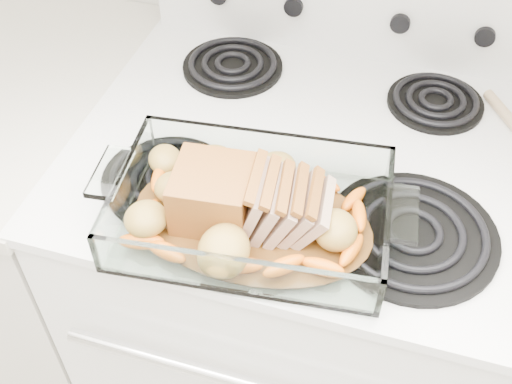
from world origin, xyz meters
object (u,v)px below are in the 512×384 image
(counter_left, at_px, (31,233))
(baking_dish, at_px, (252,215))
(pork_roast, at_px, (237,198))
(electric_range, at_px, (298,295))

(counter_left, xyz_separation_m, baking_dish, (0.63, -0.21, 0.50))
(counter_left, bearing_deg, pork_roast, -19.23)
(electric_range, distance_m, baking_dish, 0.53)
(electric_range, distance_m, counter_left, 0.67)
(pork_roast, bearing_deg, electric_range, 87.22)
(counter_left, distance_m, baking_dish, 0.83)
(electric_range, height_order, pork_roast, electric_range)
(electric_range, distance_m, pork_roast, 0.56)
(baking_dish, bearing_deg, pork_roast, 174.22)
(electric_range, height_order, baking_dish, electric_range)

